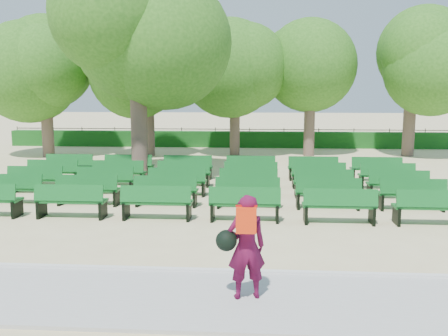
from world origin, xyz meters
name	(u,v)px	position (x,y,z in m)	size (l,w,h in m)	color
ground	(206,199)	(0.00, 0.00, 0.00)	(120.00, 120.00, 0.00)	#D2C08B
paving	(156,298)	(0.00, -7.40, 0.03)	(30.00, 2.20, 0.06)	#ADACA8
curb	(169,271)	(0.00, -6.25, 0.05)	(30.00, 0.12, 0.10)	silver
hedge	(232,139)	(0.00, 14.00, 0.45)	(26.00, 0.70, 0.90)	#155218
fence	(232,146)	(0.00, 14.40, 0.00)	(26.00, 0.10, 1.02)	black
tree_line	(227,156)	(0.00, 10.00, 0.00)	(21.80, 6.80, 7.04)	#356F1D
bench_array	(212,193)	(0.14, 0.45, 0.09)	(1.79, 0.62, 1.12)	#105E20
tree_among	(137,43)	(-2.81, 3.29, 4.92)	(5.19, 5.19, 7.29)	brown
person	(245,245)	(1.38, -7.35, 0.90)	(0.80, 0.52, 1.63)	#4E0B2A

